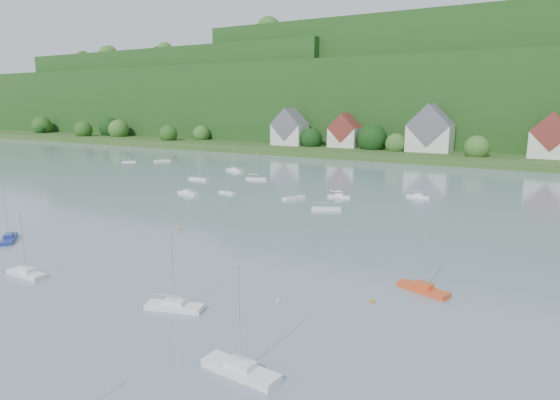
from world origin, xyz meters
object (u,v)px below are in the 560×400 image
near_sailboat_1 (9,238)px  near_sailboat_3 (174,306)px  near_sailboat_4 (240,369)px  near_sailboat_5 (423,288)px  near_sailboat_0 (26,273)px

near_sailboat_1 → near_sailboat_3: size_ratio=1.02×
near_sailboat_4 → near_sailboat_5: (8.30, 24.53, -0.03)m
near_sailboat_5 → near_sailboat_3: bearing=-121.1°
near_sailboat_1 → near_sailboat_5: near_sailboat_1 is taller
near_sailboat_4 → near_sailboat_1: bearing=170.9°
near_sailboat_4 → near_sailboat_5: size_ratio=1.12×
near_sailboat_5 → near_sailboat_4: bearing=-89.8°
near_sailboat_0 → near_sailboat_4: 36.13m
near_sailboat_1 → near_sailboat_4: size_ratio=0.91×
near_sailboat_1 → near_sailboat_3: bearing=30.1°
near_sailboat_1 → near_sailboat_5: bearing=49.7°
near_sailboat_0 → near_sailboat_3: 22.88m
near_sailboat_0 → near_sailboat_4: near_sailboat_4 is taller
near_sailboat_3 → near_sailboat_4: (12.99, -6.65, 0.03)m
near_sailboat_3 → near_sailboat_5: near_sailboat_3 is taller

